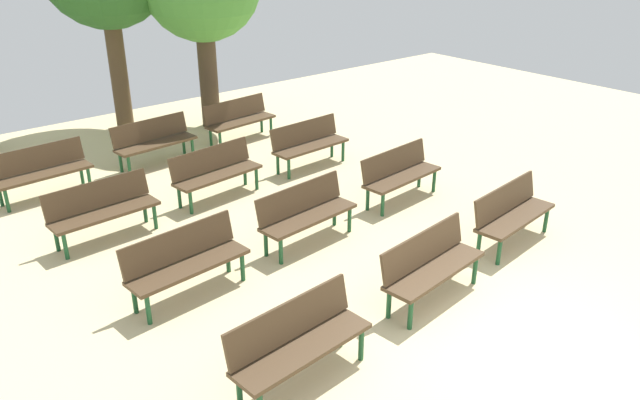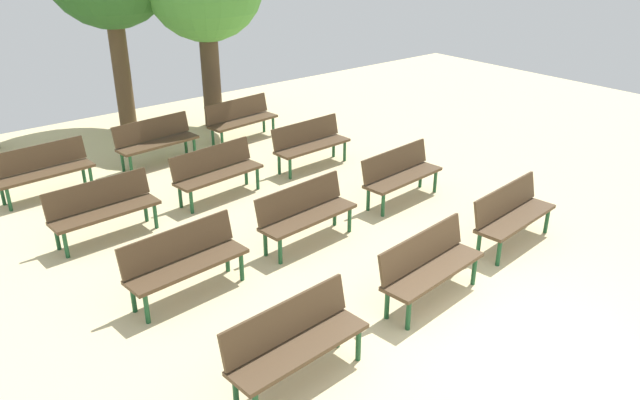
% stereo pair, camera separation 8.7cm
% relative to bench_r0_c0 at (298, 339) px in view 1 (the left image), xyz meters
% --- Properties ---
extents(ground_plane, '(24.00, 24.00, 0.00)m').
position_rel_bench_r0_c0_xyz_m(ground_plane, '(2.29, -1.37, -0.50)').
color(ground_plane, beige).
extents(bench_r0_c0, '(1.63, 0.59, 0.87)m').
position_rel_bench_r0_c0_xyz_m(bench_r0_c0, '(0.00, 0.00, 0.00)').
color(bench_r0_c0, '#4C3823').
rests_on(bench_r0_c0, ground_plane).
extents(bench_r0_c1, '(1.64, 0.65, 0.87)m').
position_rel_bench_r0_c0_xyz_m(bench_r0_c1, '(2.21, 0.17, 0.00)').
color(bench_r0_c1, '#4C3823').
rests_on(bench_r0_c1, ground_plane).
extents(bench_r0_c2, '(1.64, 0.64, 0.87)m').
position_rel_bench_r0_c0_xyz_m(bench_r0_c2, '(4.26, 0.40, 0.00)').
color(bench_r0_c2, '#4C3823').
rests_on(bench_r0_c2, ground_plane).
extents(bench_r1_c0, '(1.63, 0.61, 0.87)m').
position_rel_bench_r0_c0_xyz_m(bench_r1_c0, '(-0.09, 2.19, 0.00)').
color(bench_r1_c0, '#4C3823').
rests_on(bench_r1_c0, ground_plane).
extents(bench_r1_c1, '(1.64, 0.62, 0.87)m').
position_rel_bench_r0_c0_xyz_m(bench_r1_c1, '(1.95, 2.34, 0.00)').
color(bench_r1_c1, '#4C3823').
rests_on(bench_r1_c1, ground_plane).
extents(bench_r1_c2, '(1.64, 0.62, 0.87)m').
position_rel_bench_r0_c0_xyz_m(bench_r1_c2, '(4.12, 2.53, 0.00)').
color(bench_r1_c2, '#4C3823').
rests_on(bench_r1_c2, ground_plane).
extents(bench_r2_c0, '(1.62, 0.56, 0.87)m').
position_rel_bench_r0_c0_xyz_m(bench_r2_c0, '(-0.29, 4.35, 0.00)').
color(bench_r2_c0, '#4C3823').
rests_on(bench_r2_c0, ground_plane).
extents(bench_r2_c1, '(1.64, 0.65, 0.87)m').
position_rel_bench_r0_c0_xyz_m(bench_r2_c1, '(1.78, 4.59, 0.00)').
color(bench_r2_c1, '#4C3823').
rests_on(bench_r2_c1, ground_plane).
extents(bench_r2_c2, '(1.62, 0.57, 0.87)m').
position_rel_bench_r0_c0_xyz_m(bench_r2_c2, '(3.92, 4.72, 0.00)').
color(bench_r2_c2, '#4C3823').
rests_on(bench_r2_c2, ground_plane).
extents(bench_r3_c0, '(1.63, 0.58, 0.87)m').
position_rel_bench_r0_c0_xyz_m(bench_r3_c0, '(-0.49, 6.52, 0.00)').
color(bench_r3_c0, '#4C3823').
rests_on(bench_r3_c0, ground_plane).
extents(bench_r3_c1, '(1.64, 0.62, 0.87)m').
position_rel_bench_r0_c0_xyz_m(bench_r3_c1, '(1.69, 6.73, 0.00)').
color(bench_r3_c1, '#4C3823').
rests_on(bench_r3_c1, ground_plane).
extents(bench_r3_c2, '(1.64, 0.64, 0.87)m').
position_rel_bench_r0_c0_xyz_m(bench_r3_c2, '(3.74, 6.90, 0.00)').
color(bench_r3_c2, '#4C3823').
rests_on(bench_r3_c2, ground_plane).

